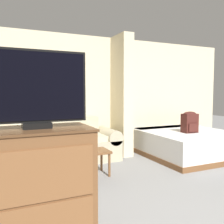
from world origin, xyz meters
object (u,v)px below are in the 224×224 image
object	(u,v)px
coffee_table	(85,155)
backpack	(190,122)
tv	(36,89)
bed	(185,143)
couch	(72,145)
tv_dresser	(38,188)
table_lamp	(18,120)

from	to	relation	value
coffee_table	backpack	xyz separation A→B (m)	(2.36, 0.22, 0.40)
tv	bed	size ratio (longest dim) A/B	0.45
bed	backpack	bearing A→B (deg)	-109.88
couch	tv_dresser	xyz separation A→B (m)	(-1.02, -2.60, 0.22)
couch	table_lamp	xyz separation A→B (m)	(-1.01, -0.01, 0.56)
tv_dresser	couch	bearing A→B (deg)	68.64
couch	coffee_table	size ratio (longest dim) A/B	2.30
couch	tv	world-z (taller)	tv
tv	bed	world-z (taller)	tv
coffee_table	bed	distance (m)	2.47
couch	coffee_table	xyz separation A→B (m)	(-0.07, -1.00, 0.05)
coffee_table	tv_dresser	world-z (taller)	tv_dresser
coffee_table	tv	bearing A→B (deg)	-120.78
tv_dresser	backpack	world-z (taller)	tv_dresser
coffee_table	tv	size ratio (longest dim) A/B	0.92
tv_dresser	backpack	bearing A→B (deg)	28.72
bed	table_lamp	bearing A→B (deg)	170.50
table_lamp	tv_dresser	xyz separation A→B (m)	(-0.01, -2.59, -0.34)
backpack	tv_dresser	bearing A→B (deg)	-151.28
couch	bed	world-z (taller)	couch
coffee_table	bed	xyz separation A→B (m)	(2.44, 0.42, -0.09)
table_lamp	tv	size ratio (longest dim) A/B	0.48
tv	coffee_table	bearing A→B (deg)	59.22
tv_dresser	bed	xyz separation A→B (m)	(3.39, 2.02, -0.26)
table_lamp	tv_dresser	distance (m)	2.61
coffee_table	backpack	bearing A→B (deg)	5.22
couch	tv	bearing A→B (deg)	-111.37
tv_dresser	backpack	distance (m)	3.78
couch	table_lamp	world-z (taller)	table_lamp
tv	bed	bearing A→B (deg)	30.83
couch	tv_dresser	size ratio (longest dim) A/B	1.73
table_lamp	bed	size ratio (longest dim) A/B	0.22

